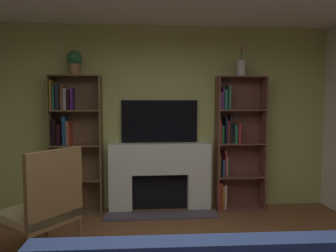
{
  "coord_description": "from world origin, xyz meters",
  "views": [
    {
      "loc": [
        -0.26,
        -2.15,
        1.62
      ],
      "look_at": [
        0.0,
        1.06,
        1.37
      ],
      "focal_mm": 34.35,
      "sensor_mm": 36.0,
      "label": 1
    }
  ],
  "objects": [
    {
      "name": "bookshelf_right",
      "position": [
        1.11,
        2.53,
        0.98
      ],
      "size": [
        0.72,
        0.3,
        1.98
      ],
      "color": "brown",
      "rests_on": "ground_plane"
    },
    {
      "name": "tv",
      "position": [
        0.0,
        2.61,
        1.32
      ],
      "size": [
        1.12,
        0.06,
        0.62
      ],
      "primitive_type": "cube",
      "color": "black",
      "rests_on": "fireplace"
    },
    {
      "name": "bookshelf_left",
      "position": [
        -1.29,
        2.53,
        1.01
      ],
      "size": [
        0.72,
        0.31,
        1.98
      ],
      "color": "brown",
      "rests_on": "ground_plane"
    },
    {
      "name": "armchair",
      "position": [
        -1.25,
        1.11,
        0.56
      ],
      "size": [
        0.88,
        0.88,
        1.15
      ],
      "color": "brown",
      "rests_on": "ground_plane"
    },
    {
      "name": "fireplace",
      "position": [
        0.0,
        2.51,
        0.53
      ],
      "size": [
        1.59,
        0.55,
        1.0
      ],
      "color": "white",
      "rests_on": "ground_plane"
    },
    {
      "name": "potted_plant",
      "position": [
        -1.2,
        2.49,
        2.18
      ],
      "size": [
        0.21,
        0.21,
        0.34
      ],
      "color": "#9D734D",
      "rests_on": "bookshelf_left"
    },
    {
      "name": "wall_back_accent",
      "position": [
        0.0,
        2.67,
        1.36
      ],
      "size": [
        5.26,
        0.06,
        2.73
      ],
      "primitive_type": "cube",
      "color": "#B8BF6A",
      "rests_on": "ground_plane"
    },
    {
      "name": "vase_with_flowers",
      "position": [
        1.2,
        2.49,
        2.11
      ],
      "size": [
        0.13,
        0.13,
        0.43
      ],
      "color": "silver",
      "rests_on": "bookshelf_right"
    }
  ]
}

